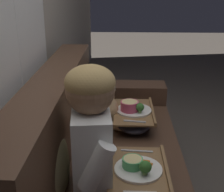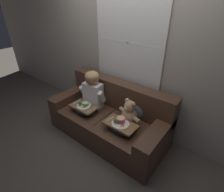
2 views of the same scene
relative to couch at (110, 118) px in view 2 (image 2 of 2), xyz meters
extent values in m
plane|color=#4C443D|center=(0.00, -0.07, -0.31)|extent=(14.00, 14.00, 0.00)
cube|color=#A89E8E|center=(0.00, 0.47, 0.99)|extent=(8.00, 0.05, 2.60)
cube|color=white|center=(0.00, 0.43, 1.13)|extent=(1.16, 0.02, 1.37)
cube|color=black|center=(0.00, 0.43, 1.13)|extent=(1.11, 0.01, 1.32)
cube|color=white|center=(0.00, 0.42, 1.13)|extent=(0.02, 0.02, 1.32)
cube|color=white|center=(0.00, 0.42, 1.13)|extent=(1.11, 0.02, 0.02)
cube|color=#4C3323|center=(0.00, -0.07, -0.11)|extent=(1.88, 0.87, 0.40)
cube|color=#4C3323|center=(0.00, 0.26, 0.32)|extent=(1.88, 0.22, 0.46)
cube|color=#4C3323|center=(-0.83, -0.07, 0.17)|extent=(0.22, 0.87, 0.15)
cube|color=#4C3323|center=(0.83, -0.07, 0.17)|extent=(0.22, 0.87, 0.15)
cube|color=#32190A|center=(0.00, -0.09, 0.10)|extent=(0.01, 0.61, 0.01)
ellipsoid|color=tan|center=(-0.36, 0.18, 0.27)|extent=(0.37, 0.18, 0.38)
ellipsoid|color=slate|center=(0.36, 0.18, 0.27)|extent=(0.34, 0.17, 0.36)
cube|color=white|center=(-0.36, 0.00, 0.30)|extent=(0.33, 0.21, 0.42)
sphere|color=#936B4C|center=(-0.36, 0.00, 0.61)|extent=(0.22, 0.22, 0.22)
ellipsoid|color=tan|center=(-0.36, 0.00, 0.65)|extent=(0.22, 0.22, 0.15)
cylinder|color=white|center=(-0.54, -0.04, 0.34)|extent=(0.10, 0.17, 0.23)
cylinder|color=white|center=(-0.18, 0.00, 0.34)|extent=(0.10, 0.17, 0.23)
sphere|color=tan|center=(0.36, 0.00, 0.21)|extent=(0.23, 0.23, 0.23)
sphere|color=tan|center=(0.36, 0.00, 0.38)|extent=(0.17, 0.17, 0.17)
sphere|color=tan|center=(0.30, 0.01, 0.44)|extent=(0.07, 0.07, 0.07)
sphere|color=tan|center=(0.42, -0.02, 0.44)|extent=(0.07, 0.07, 0.07)
sphere|color=beige|center=(0.34, -0.07, 0.37)|extent=(0.06, 0.06, 0.06)
sphere|color=black|center=(0.34, -0.09, 0.37)|extent=(0.02, 0.02, 0.02)
cylinder|color=tan|center=(0.22, 0.04, 0.23)|extent=(0.13, 0.09, 0.06)
cylinder|color=tan|center=(0.50, -0.04, 0.23)|extent=(0.13, 0.09, 0.06)
cylinder|color=tan|center=(0.28, -0.10, 0.12)|extent=(0.09, 0.12, 0.06)
cylinder|color=tan|center=(0.38, -0.13, 0.12)|extent=(0.09, 0.12, 0.06)
ellipsoid|color=#2D2D38|center=(-0.36, -0.22, 0.14)|extent=(0.43, 0.28, 0.10)
cube|color=brown|center=(-0.36, -0.22, 0.20)|extent=(0.44, 0.29, 0.01)
cube|color=brown|center=(-0.36, -0.36, 0.21)|extent=(0.44, 0.02, 0.02)
cylinder|color=white|center=(-0.36, -0.22, 0.21)|extent=(0.23, 0.23, 0.01)
cylinder|color=#4CAD60|center=(-0.35, -0.20, 0.24)|extent=(0.10, 0.10, 0.04)
cylinder|color=#E5D189|center=(-0.35, -0.20, 0.25)|extent=(0.09, 0.09, 0.01)
sphere|color=#38702D|center=(-0.41, -0.25, 0.26)|extent=(0.06, 0.06, 0.06)
cylinder|color=#7A9E56|center=(-0.41, -0.25, 0.23)|extent=(0.02, 0.02, 0.03)
cylinder|color=orange|center=(-0.32, -0.27, 0.22)|extent=(0.04, 0.05, 0.01)
cylinder|color=orange|center=(-0.30, -0.26, 0.22)|extent=(0.03, 0.05, 0.01)
cube|color=silver|center=(-0.53, -0.22, 0.21)|extent=(0.01, 0.14, 0.01)
cube|color=silver|center=(-0.19, -0.22, 0.21)|extent=(0.02, 0.17, 0.01)
ellipsoid|color=#2D2D38|center=(0.36, -0.22, 0.14)|extent=(0.44, 0.26, 0.10)
cube|color=brown|center=(0.36, -0.22, 0.20)|extent=(0.46, 0.27, 0.01)
cube|color=brown|center=(0.36, -0.35, 0.21)|extent=(0.46, 0.02, 0.02)
cylinder|color=white|center=(0.36, -0.22, 0.21)|extent=(0.25, 0.25, 0.01)
cylinder|color=#D64C70|center=(0.34, -0.19, 0.25)|extent=(0.12, 0.12, 0.06)
cylinder|color=#E5D189|center=(0.34, -0.19, 0.28)|extent=(0.11, 0.11, 0.01)
sphere|color=#38702D|center=(0.30, -0.26, 0.26)|extent=(0.06, 0.06, 0.06)
cylinder|color=#7A9E56|center=(0.30, -0.26, 0.23)|extent=(0.02, 0.02, 0.03)
cylinder|color=orange|center=(0.41, -0.26, 0.22)|extent=(0.02, 0.06, 0.01)
cylinder|color=orange|center=(0.43, -0.25, 0.22)|extent=(0.03, 0.05, 0.01)
cube|color=silver|center=(0.18, -0.22, 0.21)|extent=(0.03, 0.14, 0.01)
camera|label=1|loc=(-1.64, -0.14, 1.07)|focal=50.00mm
camera|label=2|loc=(1.43, -1.77, 1.74)|focal=28.00mm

